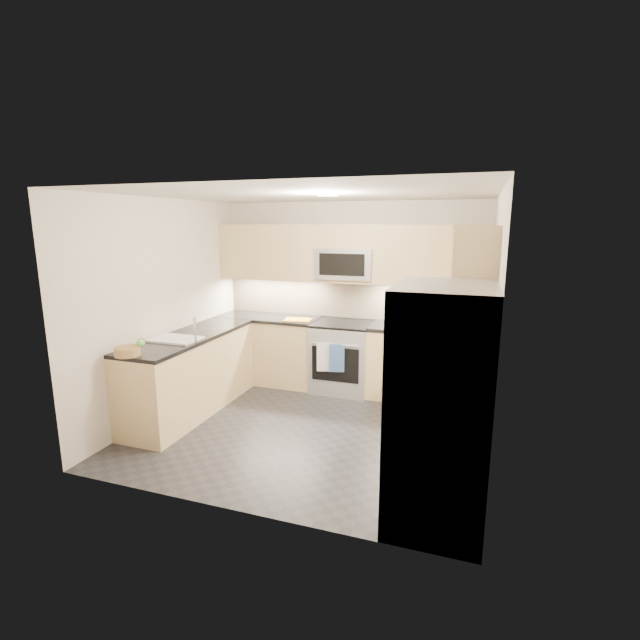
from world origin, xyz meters
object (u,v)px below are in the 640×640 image
Objects in this scene: gas_range at (342,357)px; microwave at (346,263)px; refrigerator at (440,406)px; cutting_board at (298,320)px; fruit_basket at (128,351)px; utensil_bowl at (478,326)px.

microwave reaches higher than gas_range.
microwave reaches higher than refrigerator.
microwave is at bearing 19.46° from cutting_board.
fruit_basket is (-3.01, 0.22, 0.08)m from refrigerator.
gas_range is 2.86m from refrigerator.
utensil_bowl is at bearing 0.00° from cutting_board.
microwave is 2.90m from fruit_basket.
microwave is 1.83m from utensil_bowl.
refrigerator is 5.81× the size of utensil_bowl.
microwave is 0.42× the size of refrigerator.
utensil_bowl is at bearing 84.23° from refrigerator.
gas_range is at bearing 8.32° from cutting_board.
fruit_basket is (-0.96, -2.12, 0.04)m from cutting_board.
utensil_bowl reaches higher than fruit_basket.
refrigerator is at bearing -48.68° from cutting_board.
gas_range is at bearing -90.00° from microwave.
gas_range is 1.25m from microwave.
refrigerator reaches higher than fruit_basket.
cutting_board is (-0.60, -0.21, -0.75)m from microwave.
fruit_basket is (-1.56, -2.21, 0.53)m from gas_range.
gas_range is 1.20× the size of microwave.
refrigerator reaches higher than utensil_bowl.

